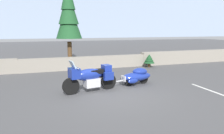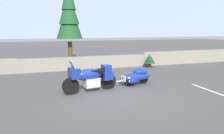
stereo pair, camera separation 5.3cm
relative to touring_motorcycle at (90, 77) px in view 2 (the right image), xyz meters
The scene contains 8 objects.
ground_plane 1.20m from the touring_motorcycle, 38.89° to the right, with size 80.00×80.00×0.00m, color #4C4C4F.
stone_guard_wall 5.20m from the touring_motorcycle, 72.91° to the left, with size 24.00×0.54×0.93m.
distant_ridgeline 95.28m from the touring_motorcycle, 89.52° to the left, with size 240.00×80.00×16.00m, color #8C9EB7.
touring_motorcycle is the anchor object (origin of this frame).
car_shaped_trailer 2.31m from the touring_motorcycle, 10.36° to the left, with size 2.23×0.97×0.76m.
pine_tree_tall 7.25m from the touring_motorcycle, 89.81° to the left, with size 1.76×1.76×5.80m.
pine_sapling_near 6.56m from the touring_motorcycle, 40.57° to the left, with size 0.74×0.74×0.87m.
parking_stripe_marker 5.24m from the touring_motorcycle, 24.38° to the right, with size 0.12×3.60×0.01m, color silver.
Camera 2 is at (-2.52, -7.42, 2.49)m, focal length 33.39 mm.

